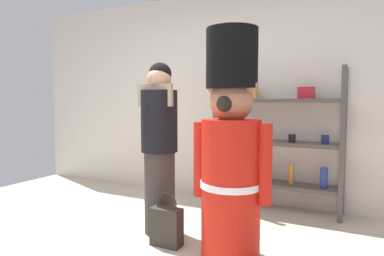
{
  "coord_description": "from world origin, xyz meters",
  "views": [
    {
      "loc": [
        1.37,
        -1.78,
        1.21
      ],
      "look_at": [
        0.12,
        0.7,
        1.0
      ],
      "focal_mm": 31.09,
      "sensor_mm": 36.0,
      "label": 1
    }
  ],
  "objects_px": {
    "shopping_bag": "(166,226)",
    "teddy_bear_guard": "(231,154)",
    "merchandise_shelf": "(276,140)",
    "person_shopper": "(159,145)"
  },
  "relations": [
    {
      "from": "merchandise_shelf",
      "to": "teddy_bear_guard",
      "type": "height_order",
      "value": "teddy_bear_guard"
    },
    {
      "from": "merchandise_shelf",
      "to": "shopping_bag",
      "type": "relative_size",
      "value": 3.42
    },
    {
      "from": "merchandise_shelf",
      "to": "person_shopper",
      "type": "xyz_separation_m",
      "value": [
        -0.8,
        -1.18,
        0.03
      ]
    },
    {
      "from": "merchandise_shelf",
      "to": "shopping_bag",
      "type": "height_order",
      "value": "merchandise_shelf"
    },
    {
      "from": "shopping_bag",
      "to": "merchandise_shelf",
      "type": "bearing_deg",
      "value": 66.92
    },
    {
      "from": "merchandise_shelf",
      "to": "teddy_bear_guard",
      "type": "relative_size",
      "value": 0.9
    },
    {
      "from": "shopping_bag",
      "to": "teddy_bear_guard",
      "type": "bearing_deg",
      "value": 3.75
    },
    {
      "from": "merchandise_shelf",
      "to": "person_shopper",
      "type": "distance_m",
      "value": 1.43
    },
    {
      "from": "merchandise_shelf",
      "to": "person_shopper",
      "type": "relative_size",
      "value": 1.0
    },
    {
      "from": "teddy_bear_guard",
      "to": "shopping_bag",
      "type": "xyz_separation_m",
      "value": [
        -0.56,
        -0.04,
        -0.65
      ]
    }
  ]
}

